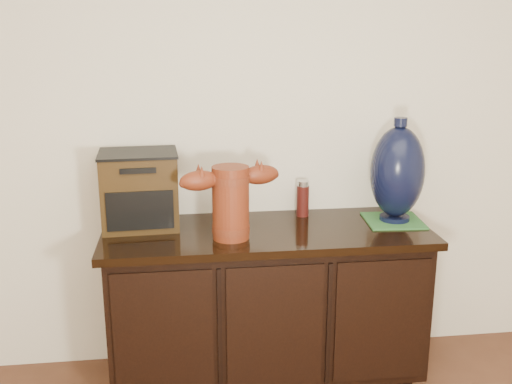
{
  "coord_description": "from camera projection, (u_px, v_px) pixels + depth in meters",
  "views": [
    {
      "loc": [
        -0.37,
        -0.29,
        1.63
      ],
      "look_at": [
        -0.05,
        2.18,
        0.94
      ],
      "focal_mm": 42.0,
      "sensor_mm": 36.0,
      "label": 1
    }
  ],
  "objects": [
    {
      "name": "sideboard",
      "position": [
        266.0,
        304.0,
        2.78
      ],
      "size": [
        1.46,
        0.56,
        0.75
      ],
      "color": "black",
      "rests_on": "ground"
    },
    {
      "name": "terracotta_vessel",
      "position": [
        231.0,
        198.0,
        2.52
      ],
      "size": [
        0.44,
        0.2,
        0.31
      ],
      "rotation": [
        0.0,
        0.0,
        0.26
      ],
      "color": "maroon",
      "rests_on": "sideboard"
    },
    {
      "name": "tv_radio",
      "position": [
        140.0,
        190.0,
        2.68
      ],
      "size": [
        0.36,
        0.29,
        0.34
      ],
      "rotation": [
        0.0,
        0.0,
        0.05
      ],
      "color": "#36230D",
      "rests_on": "sideboard"
    },
    {
      "name": "green_mat",
      "position": [
        393.0,
        221.0,
        2.79
      ],
      "size": [
        0.27,
        0.27,
        0.01
      ],
      "primitive_type": "cube",
      "rotation": [
        0.0,
        0.0,
        -0.07
      ],
      "color": "#316D33",
      "rests_on": "sideboard"
    },
    {
      "name": "lamp_base",
      "position": [
        397.0,
        172.0,
        2.73
      ],
      "size": [
        0.26,
        0.26,
        0.48
      ],
      "rotation": [
        0.0,
        0.0,
        -0.07
      ],
      "color": "black",
      "rests_on": "green_mat"
    },
    {
      "name": "spray_can",
      "position": [
        303.0,
        199.0,
        2.85
      ],
      "size": [
        0.06,
        0.06,
        0.17
      ],
      "color": "#5F1410",
      "rests_on": "sideboard"
    }
  ]
}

